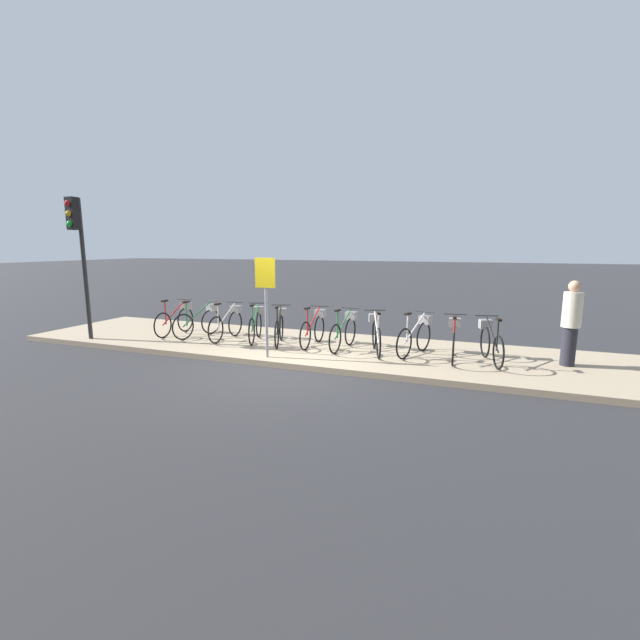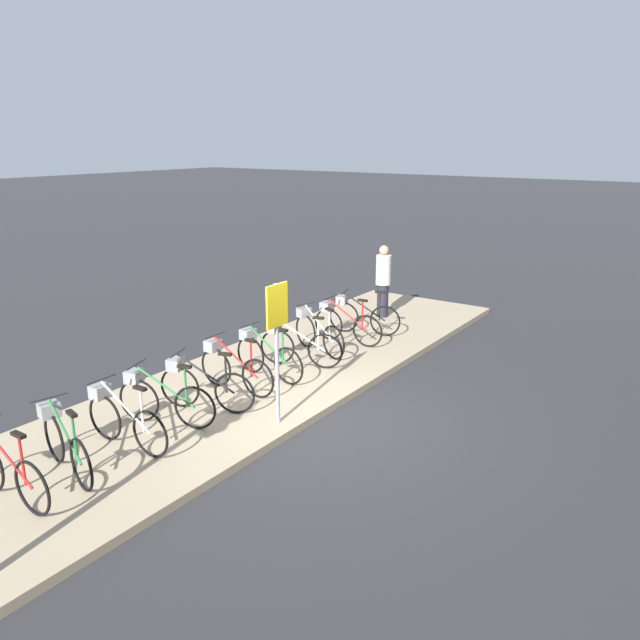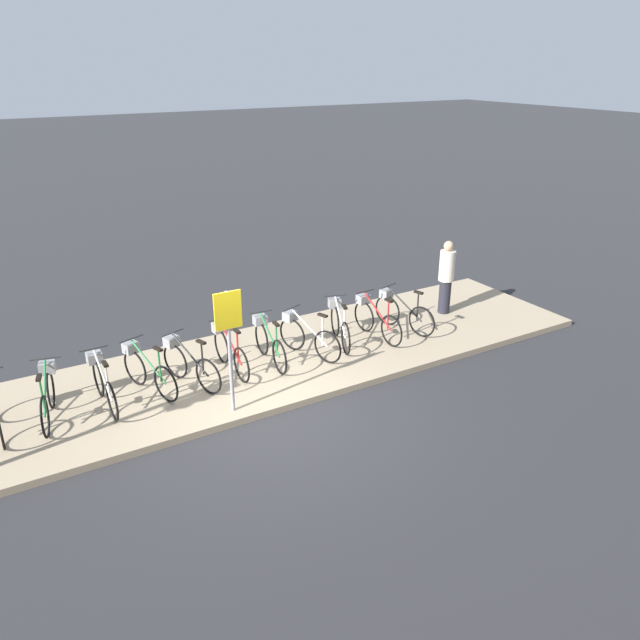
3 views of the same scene
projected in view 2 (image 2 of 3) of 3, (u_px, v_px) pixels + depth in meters
The scene contains 15 objects.
ground_plane at pixel (316, 422), 9.27m from camera, with size 120.00×120.00×0.00m, color #2D2D30.
sidewalk at pixel (234, 394), 10.14m from camera, with size 14.61×3.24×0.12m.
parked_bicycle_0 at pixel (3, 466), 6.96m from camera, with size 0.46×1.53×0.94m.
parked_bicycle_1 at pixel (63, 441), 7.54m from camera, with size 0.53×1.50×0.94m.
parked_bicycle_2 at pixel (121, 417), 8.18m from camera, with size 0.46×1.53×0.94m.
parked_bicycle_3 at pixel (160, 397), 8.82m from camera, with size 0.62×1.47×0.94m.
parked_bicycle_4 at pixel (201, 383), 9.30m from camera, with size 0.64×1.46×0.94m.
parked_bicycle_5 at pixel (232, 366), 10.02m from camera, with size 0.46×1.53×0.94m.
parked_bicycle_6 at pixel (265, 353), 10.59m from camera, with size 0.46×1.53×0.94m.
parked_bicycle_7 at pixel (296, 343), 11.12m from camera, with size 0.64×1.46×0.94m.
parked_bicycle_8 at pixel (316, 330), 11.86m from camera, with size 0.62×1.47×0.94m.
parked_bicycle_9 at pixel (344, 322), 12.40m from camera, with size 0.46×1.53×0.94m.
parked_bicycle_10 at pixel (360, 314), 12.96m from camera, with size 0.56×1.49×0.94m.
pedestrian at pixel (383, 280), 14.08m from camera, with size 0.34×0.34×1.64m.
sign_post at pixel (277, 330), 8.59m from camera, with size 0.44×0.07×2.05m.
Camera 2 is at (-6.93, -4.87, 4.07)m, focal length 35.00 mm.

